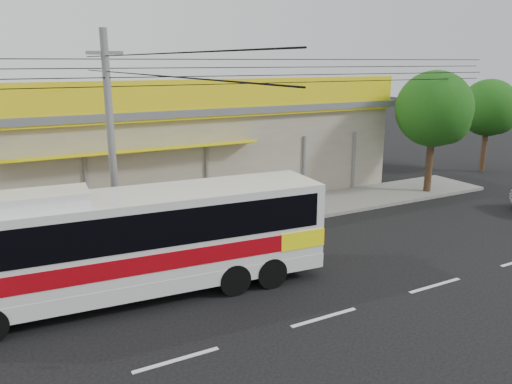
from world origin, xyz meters
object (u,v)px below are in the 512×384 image
tree_near (436,112)px  utility_pole (106,72)px  tree_far (490,110)px  motorbike_red (104,230)px  coach_bus (143,236)px

tree_near → utility_pole: bearing=-176.3°
utility_pole → tree_far: utility_pole is taller
tree_near → motorbike_red: bearing=-179.6°
utility_pole → tree_far: 22.80m
tree_near → coach_bus: bearing=-164.9°
coach_bus → utility_pole: bearing=93.9°
coach_bus → utility_pole: size_ratio=0.32×
motorbike_red → tree_far: 23.06m
motorbike_red → tree_far: (22.75, 2.30, 2.97)m
coach_bus → motorbike_red: bearing=98.2°
tree_far → motorbike_red: bearing=-174.2°
coach_bus → tree_far: size_ratio=1.98×
coach_bus → tree_near: size_ratio=1.79×
motorbike_red → tree_near: 16.27m
coach_bus → tree_far: (22.48, 6.42, 1.93)m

